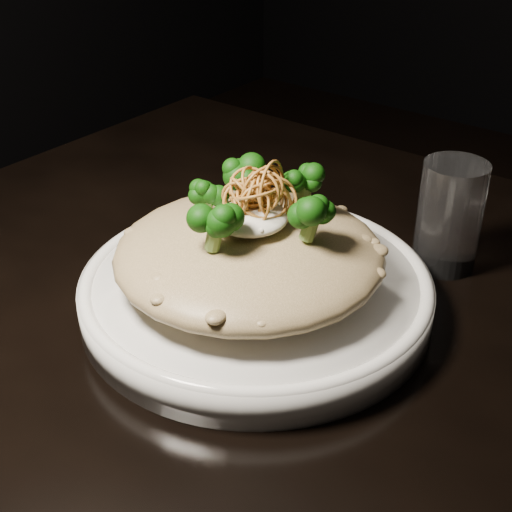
% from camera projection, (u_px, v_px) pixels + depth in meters
% --- Properties ---
extents(table, '(1.10, 0.80, 0.75)m').
position_uv_depth(table, '(350.00, 412.00, 0.66)').
color(table, black).
rests_on(table, ground).
extents(plate, '(0.32, 0.32, 0.03)m').
position_uv_depth(plate, '(256.00, 292.00, 0.65)').
color(plate, white).
rests_on(plate, table).
extents(risotto, '(0.24, 0.24, 0.05)m').
position_uv_depth(risotto, '(249.00, 253.00, 0.62)').
color(risotto, brown).
rests_on(risotto, plate).
extents(broccoli, '(0.15, 0.15, 0.06)m').
position_uv_depth(broccoli, '(259.00, 195.00, 0.60)').
color(broccoli, black).
rests_on(broccoli, risotto).
extents(cheese, '(0.07, 0.07, 0.02)m').
position_uv_depth(cheese, '(250.00, 217.00, 0.61)').
color(cheese, white).
rests_on(cheese, risotto).
extents(shallots, '(0.06, 0.06, 0.04)m').
position_uv_depth(shallots, '(259.00, 184.00, 0.60)').
color(shallots, brown).
rests_on(shallots, cheese).
extents(drinking_glass, '(0.07, 0.07, 0.11)m').
position_uv_depth(drinking_glass, '(449.00, 216.00, 0.69)').
color(drinking_glass, white).
rests_on(drinking_glass, table).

